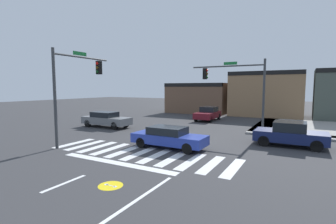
{
  "coord_description": "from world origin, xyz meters",
  "views": [
    {
      "loc": [
        7.96,
        -15.68,
        3.68
      ],
      "look_at": [
        -1.16,
        0.94,
        1.82
      ],
      "focal_mm": 26.49,
      "sensor_mm": 36.0,
      "label": 1
    }
  ],
  "objects_px": {
    "traffic_signal_northeast": "(236,82)",
    "car_maroon": "(208,114)",
    "car_blue": "(169,137)",
    "car_navy": "(290,134)",
    "car_gray": "(106,119)",
    "traffic_signal_southwest": "(76,80)"
  },
  "relations": [
    {
      "from": "traffic_signal_northeast",
      "to": "car_blue",
      "type": "xyz_separation_m",
      "value": [
        -2.21,
        -7.48,
        -3.45
      ]
    },
    {
      "from": "traffic_signal_northeast",
      "to": "car_navy",
      "type": "height_order",
      "value": "traffic_signal_northeast"
    },
    {
      "from": "traffic_signal_northeast",
      "to": "car_maroon",
      "type": "height_order",
      "value": "traffic_signal_northeast"
    },
    {
      "from": "traffic_signal_southwest",
      "to": "car_maroon",
      "type": "bearing_deg",
      "value": -13.45
    },
    {
      "from": "car_blue",
      "to": "car_gray",
      "type": "height_order",
      "value": "car_gray"
    },
    {
      "from": "car_blue",
      "to": "car_maroon",
      "type": "height_order",
      "value": "car_maroon"
    },
    {
      "from": "car_navy",
      "to": "car_gray",
      "type": "distance_m",
      "value": 15.44
    },
    {
      "from": "traffic_signal_northeast",
      "to": "car_navy",
      "type": "distance_m",
      "value": 6.39
    },
    {
      "from": "traffic_signal_southwest",
      "to": "car_navy",
      "type": "height_order",
      "value": "traffic_signal_southwest"
    },
    {
      "from": "car_navy",
      "to": "car_maroon",
      "type": "relative_size",
      "value": 0.99
    },
    {
      "from": "traffic_signal_northeast",
      "to": "car_navy",
      "type": "xyz_separation_m",
      "value": [
        4.27,
        -3.37,
        -3.36
      ]
    },
    {
      "from": "car_navy",
      "to": "car_gray",
      "type": "xyz_separation_m",
      "value": [
        -15.44,
        0.11,
        -0.03
      ]
    },
    {
      "from": "car_blue",
      "to": "car_maroon",
      "type": "relative_size",
      "value": 1.08
    },
    {
      "from": "traffic_signal_southwest",
      "to": "car_gray",
      "type": "height_order",
      "value": "traffic_signal_southwest"
    },
    {
      "from": "car_gray",
      "to": "car_navy",
      "type": "bearing_deg",
      "value": -0.4
    },
    {
      "from": "traffic_signal_southwest",
      "to": "car_blue",
      "type": "bearing_deg",
      "value": -73.22
    },
    {
      "from": "traffic_signal_southwest",
      "to": "traffic_signal_northeast",
      "type": "height_order",
      "value": "traffic_signal_southwest"
    },
    {
      "from": "car_blue",
      "to": "car_gray",
      "type": "distance_m",
      "value": 9.91
    },
    {
      "from": "traffic_signal_northeast",
      "to": "car_maroon",
      "type": "distance_m",
      "value": 8.18
    },
    {
      "from": "traffic_signal_northeast",
      "to": "car_maroon",
      "type": "relative_size",
      "value": 1.42
    },
    {
      "from": "car_navy",
      "to": "car_blue",
      "type": "relative_size",
      "value": 0.92
    },
    {
      "from": "traffic_signal_southwest",
      "to": "car_navy",
      "type": "distance_m",
      "value": 14.14
    }
  ]
}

